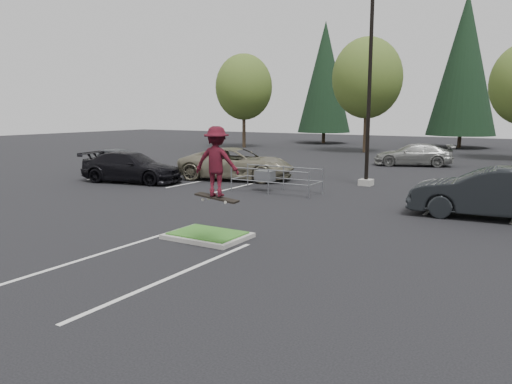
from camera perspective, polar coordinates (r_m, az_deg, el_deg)
The scene contains 15 objects.
ground at distance 14.23m, azimuth -5.54°, elevation -5.24°, with size 120.00×120.00×0.00m, color black.
grass_median at distance 14.21m, azimuth -5.55°, elevation -4.94°, with size 2.20×1.60×0.16m.
stall_lines at distance 19.89m, azimuth 1.74°, elevation -1.01°, with size 22.62×17.60×0.01m.
light_pole at distance 24.31m, azimuth 12.83°, elevation 11.42°, with size 0.70×0.60×10.12m.
decid_a at distance 48.78m, azimuth -1.39°, elevation 11.68°, with size 5.44×5.44×8.91m.
decid_b at distance 44.00m, azimuth 12.57°, elevation 12.32°, with size 5.89×5.89×9.64m.
conif_a at distance 55.78m, azimuth 7.87°, elevation 12.86°, with size 5.72×5.72×13.00m.
conif_b at distance 52.34m, azimuth 22.71°, elevation 13.30°, with size 6.38×6.38×14.50m.
cart_corral at distance 22.13m, azimuth 1.32°, elevation 1.85°, with size 3.92×1.45×1.11m.
skateboarder at distance 12.41m, azimuth -4.56°, elevation 3.45°, with size 1.25×0.90×1.88m.
car_l_tan at distance 25.99m, azimuth -2.34°, elevation 3.25°, with size 2.73×5.93×1.65m, color gray.
car_l_black at distance 25.82m, azimuth -14.09°, elevation 2.78°, with size 2.12×5.20×1.51m, color black.
car_l_grey at distance 30.06m, azimuth -15.41°, elevation 3.54°, with size 1.69×4.21×1.43m, color #474A4E.
car_r_charc at distance 18.30m, azimuth 25.31°, elevation -0.10°, with size 1.81×5.20×1.71m, color black.
car_far_silver at distance 34.08m, azimuth 17.66°, elevation 4.08°, with size 2.01×4.94×1.43m, color gray.
Camera 1 is at (8.29, -11.01, 3.57)m, focal length 35.00 mm.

